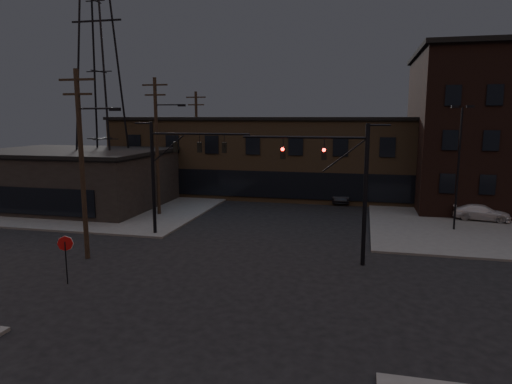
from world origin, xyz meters
TOP-DOWN VIEW (x-y plane):
  - ground at (0.00, 0.00)m, footprint 140.00×140.00m
  - sidewalk_nw at (-22.00, 22.00)m, footprint 30.00×30.00m
  - building_row at (0.00, 28.00)m, footprint 40.00×12.00m
  - building_left at (-20.00, 16.00)m, footprint 16.00×12.00m
  - traffic_signal_near at (5.36, 4.50)m, footprint 7.12×0.24m
  - traffic_signal_far at (-6.72, 8.00)m, footprint 7.12×0.24m
  - stop_sign at (-8.00, -1.99)m, footprint 0.72×0.33m
  - utility_pole_near at (-9.43, 2.00)m, footprint 3.70×0.28m
  - utility_pole_mid at (-10.44, 14.00)m, footprint 3.70×0.28m
  - utility_pole_far at (-11.50, 26.00)m, footprint 2.20×0.28m
  - transmission_tower at (-18.00, 18.00)m, footprint 7.00×7.00m
  - lot_light_a at (13.00, 14.00)m, footprint 1.50×0.28m
  - parked_car_lot_a at (12.77, 22.39)m, footprint 4.75×2.87m
  - parked_car_lot_b at (15.68, 17.76)m, footprint 4.50×2.43m
  - car_crossing at (4.49, 23.80)m, footprint 1.78×4.54m

SIDE VIEW (x-z plane):
  - ground at x=0.00m, z-range 0.00..0.00m
  - sidewalk_nw at x=-22.00m, z-range 0.00..0.15m
  - car_crossing at x=4.49m, z-range 0.00..1.47m
  - parked_car_lot_b at x=15.68m, z-range 0.15..1.39m
  - parked_car_lot_a at x=12.77m, z-range 0.15..1.66m
  - stop_sign at x=-8.00m, z-range 0.60..3.08m
  - building_left at x=-20.00m, z-range 0.00..5.00m
  - building_row at x=0.00m, z-range 0.00..8.00m
  - traffic_signal_near at x=5.36m, z-range 0.93..8.93m
  - traffic_signal_far at x=-6.72m, z-range 1.01..9.01m
  - lot_light_a at x=13.00m, z-range 0.94..10.08m
  - utility_pole_far at x=-11.50m, z-range 0.28..11.28m
  - utility_pole_near at x=-9.43m, z-range 0.37..11.37m
  - utility_pole_mid at x=-10.44m, z-range 0.38..11.88m
  - transmission_tower at x=-18.00m, z-range 0.00..25.00m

